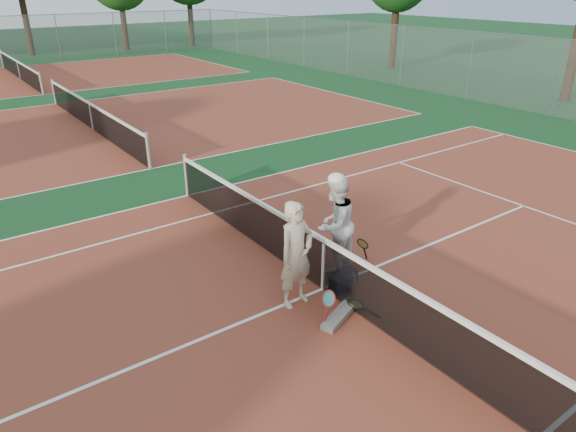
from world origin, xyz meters
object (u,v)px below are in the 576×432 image
at_px(water_bottle, 353,282).
at_px(sports_bag_purple, 347,276).
at_px(net_main, 324,264).
at_px(racket_spare, 355,306).
at_px(racket_red, 328,307).
at_px(sports_bag_navy, 340,284).
at_px(player_a, 296,255).
at_px(player_b, 335,224).
at_px(racket_black_held, 362,251).

bearing_deg(water_bottle, sports_bag_purple, 71.03).
relative_size(net_main, racket_spare, 18.39).
bearing_deg(racket_red, sports_bag_navy, 12.10).
height_order(racket_red, sports_bag_navy, racket_red).
relative_size(net_main, player_a, 5.87).
distance_m(sports_bag_navy, sports_bag_purple, 0.33).
bearing_deg(water_bottle, player_b, 76.20).
relative_size(racket_black_held, sports_bag_navy, 1.53).
height_order(racket_black_held, sports_bag_navy, racket_black_held).
distance_m(racket_red, racket_spare, 0.65).
distance_m(player_b, water_bottle, 1.12).
height_order(net_main, water_bottle, net_main).
relative_size(player_b, water_bottle, 6.26).
bearing_deg(player_a, net_main, -1.74).
relative_size(racket_red, sports_bag_navy, 1.60).
height_order(sports_bag_purple, water_bottle, water_bottle).
height_order(player_b, sports_bag_purple, player_b).
distance_m(racket_black_held, water_bottle, 0.99).
relative_size(sports_bag_navy, water_bottle, 1.19).
relative_size(player_b, racket_spare, 3.15).
distance_m(player_b, racket_black_held, 0.90).
relative_size(player_a, racket_red, 3.27).
bearing_deg(player_a, racket_red, -89.97).
relative_size(racket_red, water_bottle, 1.91).
xyz_separation_m(player_b, sports_bag_purple, (-0.10, -0.52, -0.81)).
height_order(racket_spare, sports_bag_navy, sports_bag_navy).
xyz_separation_m(net_main, sports_bag_purple, (0.52, -0.07, -0.38)).
bearing_deg(net_main, sports_bag_purple, -7.69).
relative_size(racket_spare, sports_bag_navy, 1.67).
bearing_deg(net_main, sports_bag_navy, -43.88).
xyz_separation_m(net_main, player_b, (0.62, 0.45, 0.43)).
relative_size(racket_red, sports_bag_purple, 1.78).
distance_m(player_a, racket_spare, 1.34).
height_order(racket_red, racket_black_held, racket_red).
height_order(player_a, racket_black_held, player_a).
bearing_deg(net_main, player_b, 35.96).
distance_m(racket_black_held, racket_spare, 1.60).
distance_m(net_main, racket_red, 1.01).
height_order(net_main, sports_bag_purple, net_main).
xyz_separation_m(player_a, racket_red, (0.08, -0.75, -0.65)).
distance_m(racket_spare, sports_bag_navy, 0.61).
xyz_separation_m(player_b, racket_red, (-1.18, -1.26, -0.65)).
xyz_separation_m(player_a, racket_black_held, (1.85, 0.33, -0.66)).
bearing_deg(racket_red, racket_black_held, 6.67).
bearing_deg(sports_bag_purple, water_bottle, -108.97).
bearing_deg(racket_black_held, player_b, -33.72).
relative_size(player_a, water_bottle, 6.24).
relative_size(player_a, sports_bag_purple, 5.84).
bearing_deg(sports_bag_navy, racket_black_held, 26.75).
xyz_separation_m(racket_spare, sports_bag_purple, (0.47, 0.73, 0.07)).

